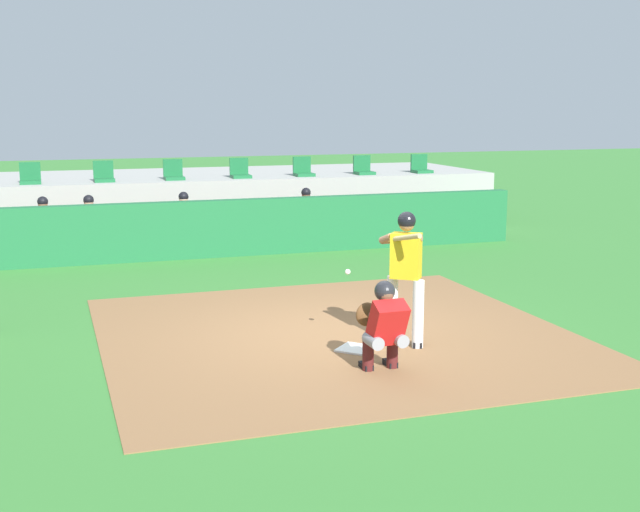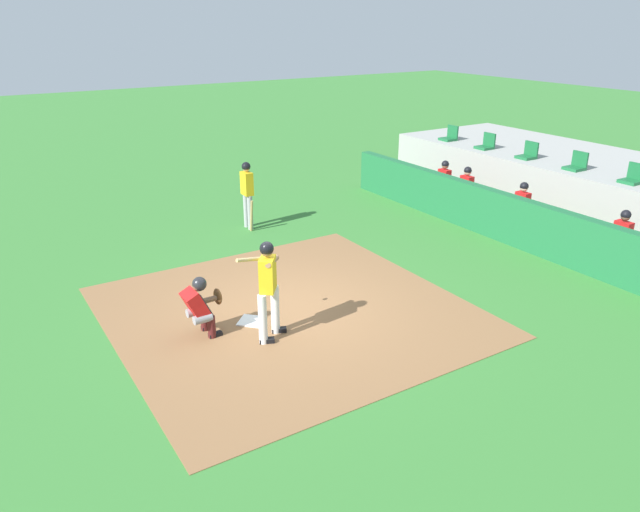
# 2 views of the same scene
# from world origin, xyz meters

# --- Properties ---
(ground_plane) EXTENTS (80.00, 80.00, 0.00)m
(ground_plane) POSITION_xyz_m (0.00, 0.00, 0.00)
(ground_plane) COLOR #387A33
(dirt_infield) EXTENTS (6.40, 6.40, 0.01)m
(dirt_infield) POSITION_xyz_m (0.00, 0.00, 0.01)
(dirt_infield) COLOR olive
(dirt_infield) RESTS_ON ground
(home_plate) EXTENTS (0.62, 0.62, 0.02)m
(home_plate) POSITION_xyz_m (0.00, -0.80, 0.02)
(home_plate) COLOR white
(home_plate) RESTS_ON dirt_infield
(batter_at_plate) EXTENTS (0.51, 0.91, 1.80)m
(batter_at_plate) POSITION_xyz_m (0.69, -0.77, 1.04)
(batter_at_plate) COLOR silver
(batter_at_plate) RESTS_ON ground
(catcher_crouched) EXTENTS (0.49, 1.78, 1.13)m
(catcher_crouched) POSITION_xyz_m (-0.01, -1.73, 0.61)
(catcher_crouched) COLOR gray
(catcher_crouched) RESTS_ON ground
(dugout_wall) EXTENTS (13.00, 0.30, 1.20)m
(dugout_wall) POSITION_xyz_m (0.00, 6.50, 0.60)
(dugout_wall) COLOR #1E6638
(dugout_wall) RESTS_ON ground
(dugout_bench) EXTENTS (11.80, 0.44, 0.45)m
(dugout_bench) POSITION_xyz_m (0.00, 7.50, 0.23)
(dugout_bench) COLOR olive
(dugout_bench) RESTS_ON ground
(dugout_player_0) EXTENTS (0.49, 0.70, 1.30)m
(dugout_player_0) POSITION_xyz_m (-3.82, 7.34, 0.67)
(dugout_player_0) COLOR #939399
(dugout_player_0) RESTS_ON ground
(dugout_player_1) EXTENTS (0.49, 0.70, 1.30)m
(dugout_player_1) POSITION_xyz_m (-2.90, 7.34, 0.67)
(dugout_player_1) COLOR #939399
(dugout_player_1) RESTS_ON ground
(dugout_player_2) EXTENTS (0.49, 0.70, 1.30)m
(dugout_player_2) POSITION_xyz_m (-0.90, 7.34, 0.67)
(dugout_player_2) COLOR #939399
(dugout_player_2) RESTS_ON ground
(dugout_player_3) EXTENTS (0.49, 0.70, 1.30)m
(dugout_player_3) POSITION_xyz_m (1.91, 7.34, 0.67)
(dugout_player_3) COLOR #939399
(dugout_player_3) RESTS_ON ground
(stands_platform) EXTENTS (15.00, 4.40, 1.40)m
(stands_platform) POSITION_xyz_m (0.00, 10.90, 0.70)
(stands_platform) COLOR #9E9E99
(stands_platform) RESTS_ON ground
(stadium_seat_1) EXTENTS (0.46, 0.46, 0.48)m
(stadium_seat_1) POSITION_xyz_m (-4.06, 9.38, 1.53)
(stadium_seat_1) COLOR #196033
(stadium_seat_1) RESTS_ON stands_platform
(stadium_seat_2) EXTENTS (0.46, 0.46, 0.48)m
(stadium_seat_2) POSITION_xyz_m (-2.44, 9.38, 1.53)
(stadium_seat_2) COLOR #196033
(stadium_seat_2) RESTS_ON stands_platform
(stadium_seat_3) EXTENTS (0.46, 0.46, 0.48)m
(stadium_seat_3) POSITION_xyz_m (-0.81, 9.38, 1.53)
(stadium_seat_3) COLOR #196033
(stadium_seat_3) RESTS_ON stands_platform
(stadium_seat_4) EXTENTS (0.46, 0.46, 0.48)m
(stadium_seat_4) POSITION_xyz_m (0.81, 9.38, 1.53)
(stadium_seat_4) COLOR #196033
(stadium_seat_4) RESTS_ON stands_platform
(stadium_seat_5) EXTENTS (0.46, 0.46, 0.48)m
(stadium_seat_5) POSITION_xyz_m (2.44, 9.38, 1.53)
(stadium_seat_5) COLOR #196033
(stadium_seat_5) RESTS_ON stands_platform
(stadium_seat_6) EXTENTS (0.46, 0.46, 0.48)m
(stadium_seat_6) POSITION_xyz_m (4.06, 9.38, 1.53)
(stadium_seat_6) COLOR #196033
(stadium_seat_6) RESTS_ON stands_platform
(stadium_seat_7) EXTENTS (0.46, 0.46, 0.48)m
(stadium_seat_7) POSITION_xyz_m (5.69, 9.38, 1.53)
(stadium_seat_7) COLOR #196033
(stadium_seat_7) RESTS_ON stands_platform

